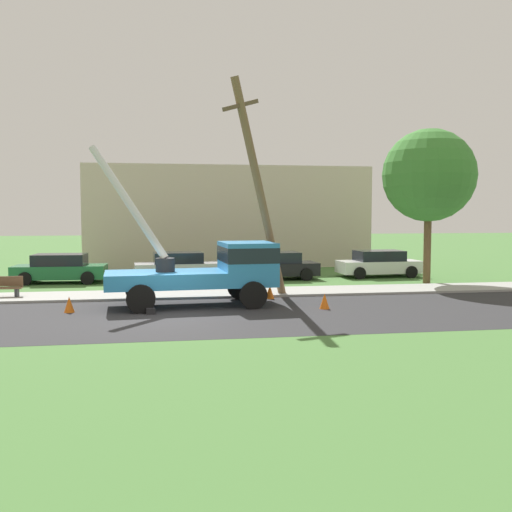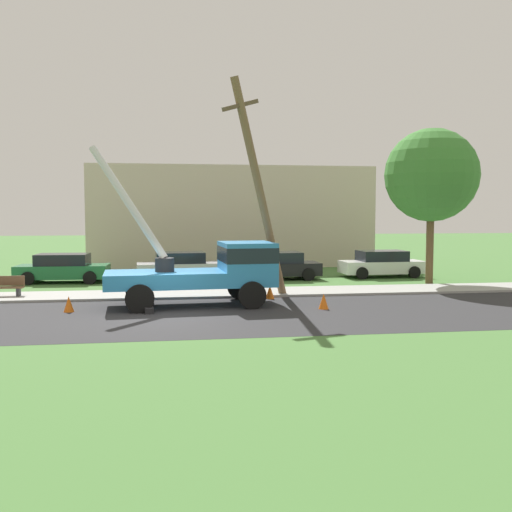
% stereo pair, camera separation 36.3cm
% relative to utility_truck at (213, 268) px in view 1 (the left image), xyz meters
% --- Properties ---
extents(ground_plane, '(120.00, 120.00, 0.00)m').
position_rel_utility_truck_xyz_m(ground_plane, '(-1.60, 9.78, -1.41)').
color(ground_plane, '#477538').
extents(road_asphalt, '(80.00, 7.49, 0.01)m').
position_rel_utility_truck_xyz_m(road_asphalt, '(-1.60, -2.22, -1.40)').
color(road_asphalt, '#2B2B2D').
rests_on(road_asphalt, ground).
extents(sidewalk_strip, '(80.00, 2.58, 0.10)m').
position_rel_utility_truck_xyz_m(sidewalk_strip, '(-1.60, 2.82, -1.36)').
color(sidewalk_strip, '#9E9E99').
rests_on(sidewalk_strip, ground).
extents(utility_truck, '(6.91, 3.21, 5.98)m').
position_rel_utility_truck_xyz_m(utility_truck, '(0.00, 0.00, 0.00)').
color(utility_truck, '#2D84C6').
rests_on(utility_truck, ground).
extents(leaning_utility_pole, '(2.93, 2.12, 8.69)m').
position_rel_utility_truck_xyz_m(leaning_utility_pole, '(1.95, 1.30, 3.04)').
color(leaning_utility_pole, brown).
rests_on(leaning_utility_pole, ground).
extents(traffic_cone_ahead, '(0.36, 0.36, 0.56)m').
position_rel_utility_truck_xyz_m(traffic_cone_ahead, '(3.87, -1.53, -1.13)').
color(traffic_cone_ahead, orange).
rests_on(traffic_cone_ahead, ground).
extents(traffic_cone_behind, '(0.36, 0.36, 0.56)m').
position_rel_utility_truck_xyz_m(traffic_cone_behind, '(-5.09, -0.83, -1.13)').
color(traffic_cone_behind, orange).
rests_on(traffic_cone_behind, ground).
extents(traffic_cone_curbside, '(0.36, 0.36, 0.56)m').
position_rel_utility_truck_xyz_m(traffic_cone_curbside, '(2.38, 1.19, -1.13)').
color(traffic_cone_curbside, orange).
rests_on(traffic_cone_curbside, ground).
extents(parked_sedan_green, '(4.47, 2.14, 1.42)m').
position_rel_utility_truck_xyz_m(parked_sedan_green, '(-6.85, 8.10, -0.70)').
color(parked_sedan_green, '#1E6638').
rests_on(parked_sedan_green, ground).
extents(parked_sedan_silver, '(4.50, 2.20, 1.42)m').
position_rel_utility_truck_xyz_m(parked_sedan_silver, '(-1.07, 8.47, -0.70)').
color(parked_sedan_silver, '#B7B7BF').
rests_on(parked_sedan_silver, ground).
extents(parked_sedan_black, '(4.46, 2.12, 1.42)m').
position_rel_utility_truck_xyz_m(parked_sedan_black, '(3.90, 7.84, -0.70)').
color(parked_sedan_black, black).
rests_on(parked_sedan_black, ground).
extents(parked_sedan_white, '(4.45, 2.11, 1.42)m').
position_rel_utility_truck_xyz_m(parked_sedan_white, '(9.70, 8.14, -0.70)').
color(parked_sedan_white, silver).
rests_on(parked_sedan_white, ground).
extents(park_bench, '(1.60, 0.45, 0.90)m').
position_rel_utility_truck_xyz_m(park_bench, '(-8.27, 2.89, -0.95)').
color(park_bench, brown).
rests_on(park_bench, ground).
extents(roadside_tree_near, '(4.50, 4.50, 7.52)m').
position_rel_utility_truck_xyz_m(roadside_tree_near, '(10.96, 5.05, 3.84)').
color(roadside_tree_near, brown).
rests_on(roadside_tree_near, ground).
extents(lowrise_building_backdrop, '(18.00, 6.00, 6.40)m').
position_rel_utility_truck_xyz_m(lowrise_building_backdrop, '(2.44, 16.98, 1.79)').
color(lowrise_building_backdrop, beige).
rests_on(lowrise_building_backdrop, ground).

